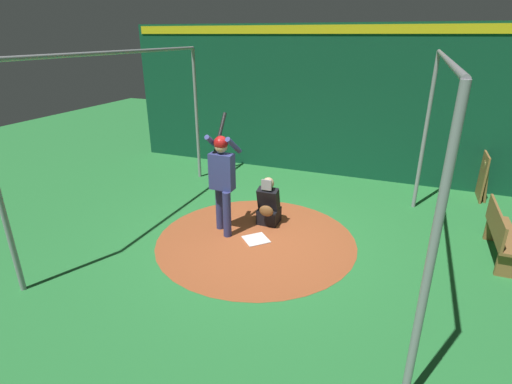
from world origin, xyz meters
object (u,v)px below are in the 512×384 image
object	(u,v)px
batter	(222,175)
bat_rack	(482,175)
home_plate	(256,239)
catcher	(268,206)
bench	(501,233)

from	to	relation	value
batter	bat_rack	bearing A→B (deg)	129.19
home_plate	bat_rack	xyz separation A→B (m)	(-3.95, 4.05, 0.48)
batter	bat_rack	size ratio (longest dim) A/B	1.86
catcher	bat_rack	world-z (taller)	bat_rack
catcher	bench	bearing A→B (deg)	93.71
bat_rack	bench	bearing A→B (deg)	-1.20
home_plate	bench	xyz separation A→B (m)	(-0.98, 3.99, 0.42)
batter	bench	xyz separation A→B (m)	(-0.89, 4.68, -0.71)
home_plate	bat_rack	size ratio (longest dim) A/B	0.36
home_plate	bat_rack	world-z (taller)	bat_rack
catcher	bat_rack	bearing A→B (deg)	128.43
batter	catcher	distance (m)	1.20
home_plate	batter	distance (m)	1.33
home_plate	catcher	world-z (taller)	catcher
batter	bench	world-z (taller)	batter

